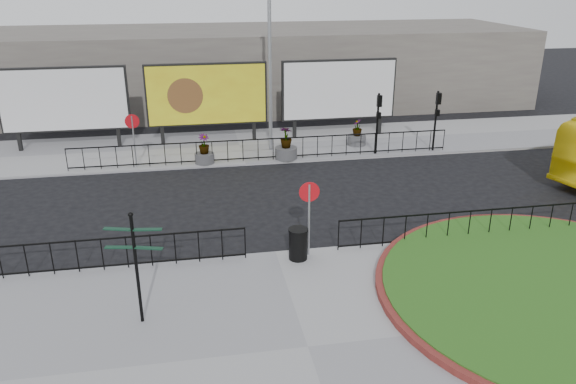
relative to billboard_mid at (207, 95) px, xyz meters
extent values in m
plane|color=black|center=(1.50, -12.97, -2.60)|extent=(90.00, 90.00, 0.00)
cube|color=gray|center=(1.50, -17.97, -2.54)|extent=(30.00, 10.00, 0.12)
cube|color=gray|center=(1.50, -0.97, -2.54)|extent=(44.00, 6.00, 0.12)
cylinder|color=maroon|center=(9.00, -16.97, -2.39)|extent=(10.40, 10.40, 0.18)
cylinder|color=#224B14|center=(9.00, -16.97, -2.37)|extent=(10.00, 10.00, 0.22)
cylinder|color=gray|center=(-3.50, -3.57, -1.28)|extent=(0.07, 0.07, 2.40)
cylinder|color=#A20A11|center=(-3.50, -3.57, -0.33)|extent=(0.64, 0.03, 0.64)
cylinder|color=white|center=(-3.50, -3.55, -0.33)|extent=(0.50, 0.03, 0.50)
cylinder|color=gray|center=(2.50, -13.37, -1.28)|extent=(0.07, 0.07, 2.40)
cylinder|color=#A20A11|center=(2.50, -13.37, -0.33)|extent=(0.64, 0.03, 0.64)
cylinder|color=white|center=(2.50, -13.35, -0.33)|extent=(0.50, 0.03, 0.50)
cube|color=black|center=(-9.40, 0.03, -1.98)|extent=(0.18, 0.18, 1.00)
cube|color=black|center=(-4.60, 0.03, -1.98)|extent=(0.18, 0.18, 1.00)
cube|color=black|center=(-7.00, 0.03, 0.02)|extent=(6.20, 0.25, 3.20)
cube|color=silver|center=(-7.00, -0.13, 0.02)|extent=(6.00, 0.06, 3.00)
cube|color=black|center=(-2.40, 0.03, -1.98)|extent=(0.18, 0.18, 1.00)
cube|color=black|center=(2.40, 0.03, -1.98)|extent=(0.18, 0.18, 1.00)
cube|color=black|center=(0.00, 0.03, 0.02)|extent=(6.20, 0.25, 3.20)
cube|color=yellow|center=(0.00, -0.13, 0.02)|extent=(6.00, 0.06, 3.00)
cube|color=black|center=(4.60, 0.03, -1.98)|extent=(0.18, 0.18, 1.00)
cube|color=black|center=(9.40, 0.03, -1.98)|extent=(0.18, 0.18, 1.00)
cube|color=black|center=(7.00, 0.03, 0.02)|extent=(6.20, 0.25, 3.20)
cube|color=silver|center=(7.00, -0.13, 0.02)|extent=(6.00, 0.06, 3.00)
cylinder|color=gray|center=(3.00, -1.97, 2.02)|extent=(0.18, 0.18, 9.00)
cylinder|color=black|center=(8.00, -3.57, -0.98)|extent=(0.10, 0.10, 3.00)
cube|color=black|center=(8.00, -3.69, 0.17)|extent=(0.22, 0.18, 0.55)
cube|color=black|center=(8.00, -3.69, -0.53)|extent=(0.20, 0.16, 0.30)
cylinder|color=black|center=(11.00, -3.57, -0.98)|extent=(0.10, 0.10, 3.00)
cube|color=black|center=(11.00, -3.69, 0.17)|extent=(0.22, 0.18, 0.55)
cube|color=black|center=(11.00, -3.69, -0.53)|extent=(0.20, 0.16, 0.30)
cube|color=#67625A|center=(1.50, 9.03, -0.10)|extent=(40.00, 10.00, 5.00)
cylinder|color=black|center=(-2.49, -16.17, -1.00)|extent=(0.08, 0.08, 2.96)
sphere|color=black|center=(-2.49, -16.17, 0.53)|extent=(0.13, 0.13, 0.13)
cube|color=#0D301F|center=(-2.85, -16.07, 0.13)|extent=(0.70, 0.32, 0.03)
cube|color=#0D301F|center=(-2.12, -16.22, 0.13)|extent=(0.71, 0.22, 0.03)
cube|color=#0D301F|center=(-2.85, -16.10, -0.35)|extent=(0.71, 0.25, 0.03)
cube|color=#0D301F|center=(-2.13, -16.27, -0.35)|extent=(0.70, 0.32, 0.03)
cylinder|color=black|center=(2.12, -13.57, -2.00)|extent=(0.58, 0.58, 0.96)
cylinder|color=black|center=(2.12, -13.57, -1.48)|extent=(0.62, 0.62, 0.06)
cylinder|color=#4C4C4F|center=(-0.38, -3.57, -2.24)|extent=(0.91, 0.91, 0.47)
imported|color=#224B14|center=(-0.38, -3.57, -1.54)|extent=(0.70, 0.70, 0.92)
cylinder|color=#4C4C4F|center=(3.50, -3.57, -2.20)|extent=(1.06, 1.06, 0.55)
imported|color=#224B14|center=(3.50, -3.57, -1.42)|extent=(0.75, 0.75, 1.02)
cylinder|color=#4C4C4F|center=(7.50, -1.97, -2.23)|extent=(0.95, 0.95, 0.49)
imported|color=#224B14|center=(7.50, -1.97, -1.56)|extent=(0.57, 0.57, 0.86)
camera|label=1|loc=(-0.94, -28.90, 5.97)|focal=35.00mm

